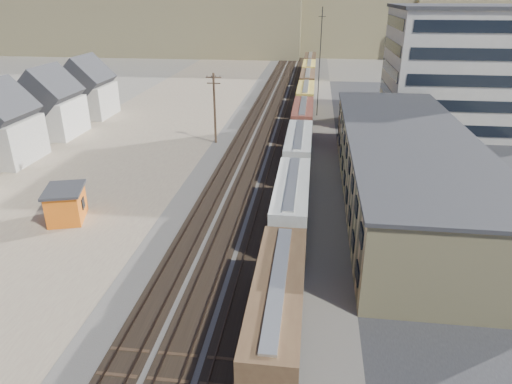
# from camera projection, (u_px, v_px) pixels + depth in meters

# --- Properties ---
(ground) EXTENTS (300.00, 300.00, 0.00)m
(ground) POSITION_uv_depth(u_px,v_px,m) (211.00, 359.00, 27.18)
(ground) COLOR #6B6356
(ground) RESTS_ON ground
(ballast_bed) EXTENTS (18.00, 200.00, 0.06)m
(ballast_bed) POSITION_uv_depth(u_px,v_px,m) (279.00, 130.00, 72.60)
(ballast_bed) COLOR #4C4742
(ballast_bed) RESTS_ON ground
(dirt_yard) EXTENTS (24.00, 180.00, 0.03)m
(dirt_yard) POSITION_uv_depth(u_px,v_px,m) (135.00, 144.00, 65.84)
(dirt_yard) COLOR #7E6757
(dirt_yard) RESTS_ON ground
(asphalt_lot) EXTENTS (26.00, 120.00, 0.04)m
(asphalt_lot) POSITION_uv_depth(u_px,v_px,m) (446.00, 169.00, 56.43)
(asphalt_lot) COLOR #232326
(asphalt_lot) RESTS_ON ground
(rail_tracks) EXTENTS (11.40, 200.00, 0.24)m
(rail_tracks) POSITION_uv_depth(u_px,v_px,m) (275.00, 129.00, 72.63)
(rail_tracks) COLOR black
(rail_tracks) RESTS_ON ground
(freight_train) EXTENTS (3.00, 119.74, 4.46)m
(freight_train) POSITION_uv_depth(u_px,v_px,m) (304.00, 106.00, 75.75)
(freight_train) COLOR black
(freight_train) RESTS_ON ground
(warehouse) EXTENTS (12.40, 40.40, 7.25)m
(warehouse) POSITION_uv_depth(u_px,v_px,m) (405.00, 167.00, 46.70)
(warehouse) COLOR tan
(warehouse) RESTS_ON ground
(office_tower) EXTENTS (22.60, 18.60, 18.45)m
(office_tower) POSITION_uv_depth(u_px,v_px,m) (463.00, 69.00, 70.17)
(office_tower) COLOR #9E998E
(office_tower) RESTS_ON ground
(utility_pole_north) EXTENTS (2.20, 0.32, 10.00)m
(utility_pole_north) POSITION_uv_depth(u_px,v_px,m) (215.00, 107.00, 64.20)
(utility_pole_north) COLOR #382619
(utility_pole_north) RESTS_ON ground
(radio_mast) EXTENTS (1.20, 0.16, 18.00)m
(radio_mast) POSITION_uv_depth(u_px,v_px,m) (320.00, 63.00, 77.35)
(radio_mast) COLOR black
(radio_mast) RESTS_ON ground
(hills_north) EXTENTS (265.00, 80.00, 32.00)m
(hills_north) POSITION_uv_depth(u_px,v_px,m) (305.00, 10.00, 174.10)
(hills_north) COLOR brown
(hills_north) RESTS_ON ground
(maintenance_shed) EXTENTS (4.55, 5.21, 3.23)m
(maintenance_shed) POSITION_uv_depth(u_px,v_px,m) (66.00, 204.00, 43.30)
(maintenance_shed) COLOR orange
(maintenance_shed) RESTS_ON ground
(parked_car_blue) EXTENTS (5.36, 5.20, 1.42)m
(parked_car_blue) POSITION_uv_depth(u_px,v_px,m) (462.00, 161.00, 57.20)
(parked_car_blue) COLOR navy
(parked_car_blue) RESTS_ON ground
(parked_car_far) EXTENTS (2.04, 4.73, 1.59)m
(parked_car_far) POSITION_uv_depth(u_px,v_px,m) (451.00, 124.00, 73.13)
(parked_car_far) COLOR silver
(parked_car_far) RESTS_ON ground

